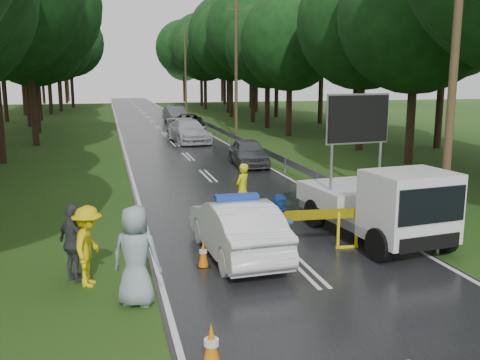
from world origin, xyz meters
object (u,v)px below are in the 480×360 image
object	(u,v)px
queue_car_third	(188,124)
queue_car_fourth	(175,115)
barrier	(310,220)
work_truck	(380,204)
civilian	(281,227)
queue_car_second	(188,131)
queue_car_first	(249,152)
police_sedan	(237,228)
officer	(242,189)

from	to	relation	value
queue_car_third	queue_car_fourth	world-z (taller)	queue_car_fourth
queue_car_third	barrier	bearing A→B (deg)	-85.56
work_truck	civilian	world-z (taller)	work_truck
work_truck	queue_car_second	size ratio (longest dim) A/B	0.96
queue_car_first	queue_car_third	size ratio (longest dim) A/B	0.74
barrier	queue_car_third	bearing A→B (deg)	90.60
queue_car_first	queue_car_third	world-z (taller)	queue_car_third
police_sedan	work_truck	distance (m)	4.08
queue_car_second	queue_car_third	xyz separation A→B (m)	(0.91, 6.00, -0.03)
queue_car_first	queue_car_second	xyz separation A→B (m)	(-1.51, 10.22, 0.09)
police_sedan	work_truck	bearing A→B (deg)	179.79
police_sedan	civilian	size ratio (longest dim) A/B	2.67
queue_car_fourth	civilian	bearing A→B (deg)	-97.65
work_truck	queue_car_fourth	world-z (taller)	work_truck
barrier	queue_car_third	distance (m)	29.54
queue_car_second	queue_car_third	world-z (taller)	queue_car_second
civilian	queue_car_first	distance (m)	14.04
police_sedan	queue_car_third	distance (m)	29.59
work_truck	queue_car_first	distance (m)	12.99
barrier	civilian	bearing A→B (deg)	-151.47
work_truck	officer	bearing A→B (deg)	121.65
work_truck	queue_car_third	world-z (taller)	work_truck
police_sedan	work_truck	xyz separation A→B (m)	(4.06, 0.21, 0.34)
barrier	police_sedan	bearing A→B (deg)	-179.84
work_truck	officer	size ratio (longest dim) A/B	3.03
officer	civilian	size ratio (longest dim) A/B	1.02
officer	queue_car_third	xyz separation A→B (m)	(2.08, 25.51, -0.10)
queue_car_third	queue_car_fourth	distance (m)	9.65
officer	queue_car_third	world-z (taller)	officer
queue_car_second	queue_car_fourth	distance (m)	15.69
barrier	officer	distance (m)	4.08
queue_car_first	queue_car_second	size ratio (longest dim) A/B	0.75
barrier	civilian	distance (m)	1.05
police_sedan	work_truck	world-z (taller)	work_truck
queue_car_second	queue_car_fourth	size ratio (longest dim) A/B	1.11
police_sedan	queue_car_second	world-z (taller)	police_sedan
police_sedan	queue_car_first	bearing A→B (deg)	-109.36
officer	queue_car_fourth	distance (m)	35.24
civilian	queue_car_second	world-z (taller)	civilian
queue_car_fourth	police_sedan	bearing A→B (deg)	-99.11
police_sedan	officer	size ratio (longest dim) A/B	2.62
queue_car_second	queue_car_third	distance (m)	6.07
civilian	queue_car_third	size ratio (longest dim) A/B	0.31
civilian	queue_car_second	size ratio (longest dim) A/B	0.31
police_sedan	queue_car_fourth	xyz separation A→B (m)	(3.41, 39.07, 0.07)
work_truck	officer	distance (m)	4.71
queue_car_second	queue_car_fourth	bearing A→B (deg)	79.99
barrier	queue_car_second	bearing A→B (deg)	92.17
officer	queue_car_first	bearing A→B (deg)	-149.21
officer	queue_car_third	size ratio (longest dim) A/B	0.32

